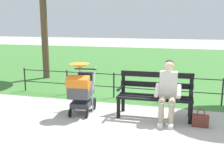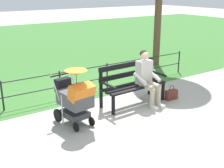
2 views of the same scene
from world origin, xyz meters
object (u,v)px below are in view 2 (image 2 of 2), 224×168
object	(u,v)px
park_bench	(131,82)
stroller	(75,97)
person_on_bench	(147,76)
handbag	(171,95)

from	to	relation	value
park_bench	stroller	bearing A→B (deg)	10.01
person_on_bench	handbag	size ratio (longest dim) A/B	3.45
person_on_bench	stroller	size ratio (longest dim) A/B	1.11
handbag	park_bench	bearing A→B (deg)	-22.47
stroller	park_bench	bearing A→B (deg)	-169.99
stroller	handbag	bearing A→B (deg)	177.58
park_bench	person_on_bench	world-z (taller)	person_on_bench
person_on_bench	stroller	bearing A→B (deg)	1.89
stroller	handbag	xyz separation A→B (m)	(-2.57, 0.11, -0.47)
park_bench	stroller	distance (m)	1.65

